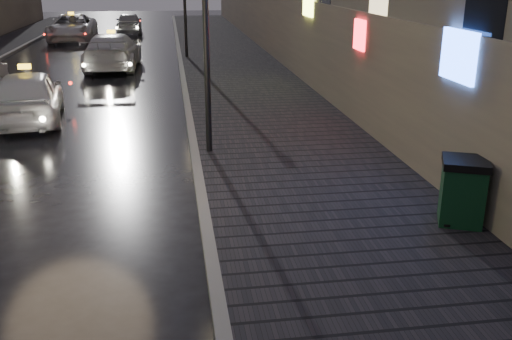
{
  "coord_description": "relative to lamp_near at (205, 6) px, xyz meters",
  "views": [
    {
      "loc": [
        1.03,
        -7.07,
        4.22
      ],
      "look_at": [
        2.45,
        2.47,
        0.85
      ],
      "focal_mm": 40.0,
      "sensor_mm": 36.0,
      "label": 1
    }
  ],
  "objects": [
    {
      "name": "ground",
      "position": [
        -1.85,
        -6.0,
        -3.49
      ],
      "size": [
        120.0,
        120.0,
        0.0
      ],
      "primitive_type": "plane",
      "color": "black",
      "rests_on": "ground"
    },
    {
      "name": "sidewalk",
      "position": [
        2.05,
        15.0,
        -3.41
      ],
      "size": [
        4.6,
        58.0,
        0.15
      ],
      "primitive_type": "cube",
      "color": "black",
      "rests_on": "ground"
    },
    {
      "name": "curb",
      "position": [
        -0.35,
        15.0,
        -3.41
      ],
      "size": [
        0.2,
        58.0,
        0.15
      ],
      "primitive_type": "cube",
      "color": "slate",
      "rests_on": "ground"
    },
    {
      "name": "lamp_near",
      "position": [
        0.0,
        0.0,
        0.0
      ],
      "size": [
        0.36,
        0.36,
        5.28
      ],
      "color": "black",
      "rests_on": "sidewalk"
    },
    {
      "name": "trash_bin",
      "position": [
        3.95,
        -4.73,
        -2.76
      ],
      "size": [
        0.97,
        0.97,
        1.13
      ],
      "rotation": [
        0.0,
        0.0,
        -0.4
      ],
      "color": "#0E331A",
      "rests_on": "sidewalk"
    },
    {
      "name": "taxi_near",
      "position": [
        -4.99,
        4.18,
        -2.71
      ],
      "size": [
        2.42,
        4.76,
        1.55
      ],
      "primitive_type": "imported",
      "rotation": [
        0.0,
        0.0,
        3.27
      ],
      "color": "silver",
      "rests_on": "ground"
    },
    {
      "name": "taxi_mid",
      "position": [
        -3.39,
        13.63,
        -2.69
      ],
      "size": [
        2.44,
        5.58,
        1.6
      ],
      "primitive_type": "imported",
      "rotation": [
        0.0,
        0.0,
        3.11
      ],
      "color": "silver",
      "rests_on": "ground"
    },
    {
      "name": "taxi_far",
      "position": [
        -6.9,
        25.46,
        -2.67
      ],
      "size": [
        2.88,
        5.96,
        1.63
      ],
      "primitive_type": "imported",
      "rotation": [
        0.0,
        0.0,
        0.03
      ],
      "color": "silver",
      "rests_on": "ground"
    },
    {
      "name": "car_far",
      "position": [
        -3.6,
        29.25,
        -2.74
      ],
      "size": [
        1.94,
        4.45,
        1.49
      ],
      "primitive_type": "imported",
      "rotation": [
        0.0,
        0.0,
        3.18
      ],
      "color": "gray",
      "rests_on": "ground"
    }
  ]
}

